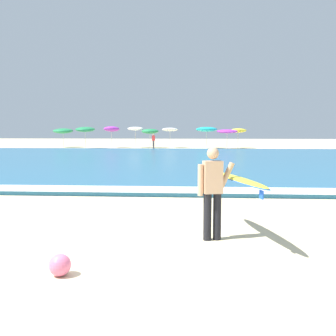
{
  "coord_description": "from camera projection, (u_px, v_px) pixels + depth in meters",
  "views": [
    {
      "loc": [
        1.85,
        -6.06,
        2.06
      ],
      "look_at": [
        1.16,
        3.79,
        1.1
      ],
      "focal_mm": 42.79,
      "sensor_mm": 36.0,
      "label": 1
    }
  ],
  "objects": [
    {
      "name": "ground_plane",
      "position": [
        79.0,
        259.0,
        6.34
      ],
      "size": [
        160.0,
        160.0,
        0.0
      ],
      "primitive_type": "plane",
      "color": "beige"
    },
    {
      "name": "sea",
      "position": [
        168.0,
        160.0,
        26.11
      ],
      "size": [
        120.0,
        28.0,
        0.14
      ],
      "primitive_type": "cube",
      "color": "teal",
      "rests_on": "ground"
    },
    {
      "name": "surf_foam",
      "position": [
        138.0,
        189.0,
        12.79
      ],
      "size": [
        120.0,
        1.34,
        0.01
      ],
      "primitive_type": "cube",
      "color": "white",
      "rests_on": "sea"
    },
    {
      "name": "surfer_with_board",
      "position": [
        225.0,
        185.0,
        7.41
      ],
      "size": [
        1.23,
        2.8,
        1.73
      ],
      "color": "black",
      "rests_on": "ground"
    },
    {
      "name": "beach_umbrella_0",
      "position": [
        63.0,
        131.0,
        45.28
      ],
      "size": [
        2.25,
        2.28,
        2.21
      ],
      "color": "beige",
      "rests_on": "ground"
    },
    {
      "name": "beach_umbrella_1",
      "position": [
        85.0,
        129.0,
        42.89
      ],
      "size": [
        2.08,
        2.11,
        2.35
      ],
      "color": "beige",
      "rests_on": "ground"
    },
    {
      "name": "beach_umbrella_2",
      "position": [
        112.0,
        129.0,
        44.53
      ],
      "size": [
        1.76,
        1.8,
        2.44
      ],
      "color": "beige",
      "rests_on": "ground"
    },
    {
      "name": "beach_umbrella_3",
      "position": [
        135.0,
        129.0,
        44.18
      ],
      "size": [
        1.73,
        1.75,
        2.37
      ],
      "color": "beige",
      "rests_on": "ground"
    },
    {
      "name": "beach_umbrella_4",
      "position": [
        150.0,
        131.0,
        43.95
      ],
      "size": [
        1.89,
        1.9,
        2.12
      ],
      "color": "beige",
      "rests_on": "ground"
    },
    {
      "name": "beach_umbrella_5",
      "position": [
        170.0,
        130.0,
        44.42
      ],
      "size": [
        1.77,
        1.79,
        2.27
      ],
      "color": "beige",
      "rests_on": "ground"
    },
    {
      "name": "beach_umbrella_6",
      "position": [
        207.0,
        129.0,
        43.09
      ],
      "size": [
        2.28,
        2.29,
        2.33
      ],
      "color": "beige",
      "rests_on": "ground"
    },
    {
      "name": "beach_umbrella_7",
      "position": [
        227.0,
        131.0,
        41.89
      ],
      "size": [
        2.18,
        2.2,
        2.1
      ],
      "color": "beige",
      "rests_on": "ground"
    },
    {
      "name": "beach_umbrella_8",
      "position": [
        238.0,
        131.0,
        43.35
      ],
      "size": [
        1.78,
        1.8,
        2.18
      ],
      "color": "beige",
      "rests_on": "ground"
    },
    {
      "name": "beachgoer_near_row_left",
      "position": [
        153.0,
        141.0,
        42.29
      ],
      "size": [
        0.32,
        0.2,
        1.58
      ],
      "color": "#383842",
      "rests_on": "ground"
    },
    {
      "name": "beach_ball",
      "position": [
        60.0,
        265.0,
        5.62
      ],
      "size": [
        0.31,
        0.31,
        0.31
      ],
      "primitive_type": "sphere",
      "color": "pink",
      "rests_on": "ground"
    }
  ]
}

